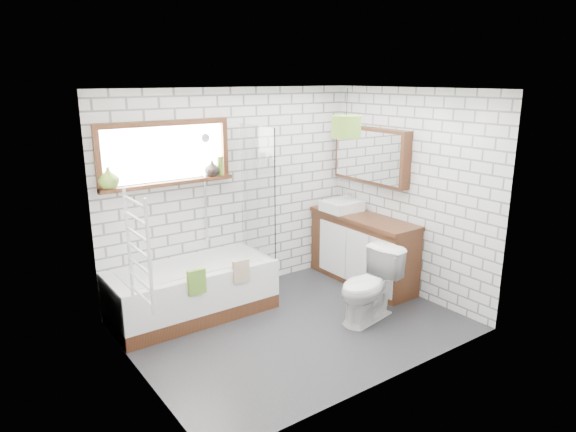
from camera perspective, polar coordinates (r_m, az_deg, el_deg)
floor at (r=5.70m, az=0.90°, el=-12.15°), size 3.40×2.60×0.01m
ceiling at (r=5.06m, az=1.02°, el=13.96°), size 3.40×2.60×0.01m
wall_back at (r=6.31m, az=-6.12°, el=2.63°), size 3.40×0.01×2.50m
wall_front at (r=4.31m, az=11.35°, el=-3.55°), size 3.40×0.01×2.50m
wall_left at (r=4.49m, az=-16.86°, el=-3.18°), size 0.01×2.60×2.50m
wall_right at (r=6.38m, az=13.37°, el=2.44°), size 0.01×2.60×2.50m
window at (r=5.81m, az=-13.40°, el=6.73°), size 1.52×0.16×0.68m
towel_radiator at (r=4.51m, az=-16.28°, el=-3.69°), size 0.06×0.52×1.00m
mirror_cabinet at (r=6.65m, az=9.20°, el=6.67°), size 0.16×1.20×0.70m
shower_riser at (r=6.07m, az=-9.22°, el=2.98°), size 0.02×0.02×1.30m
bathtub at (r=5.92m, az=-10.57°, el=-8.16°), size 1.81×0.80×0.59m
shower_screen at (r=6.00m, az=-3.39°, el=2.88°), size 0.02×0.72×1.50m
towel_green at (r=5.43m, az=-10.12°, el=-7.21°), size 0.20×0.05×0.27m
towel_beige at (r=5.66m, az=-5.25°, el=-6.09°), size 0.20×0.05×0.25m
vanity at (r=6.75m, az=8.29°, el=-3.68°), size 0.51×1.57×0.90m
basin at (r=6.82m, az=5.98°, el=1.14°), size 0.46×0.41×0.14m
tap at (r=6.90m, az=7.00°, el=1.88°), size 0.03×0.03×0.17m
toilet at (r=5.74m, az=9.00°, el=-7.70°), size 0.58×0.85×0.80m
vase_olive at (r=5.60m, az=-19.30°, el=3.83°), size 0.25×0.25×0.22m
vase_dark at (r=6.04m, az=-8.41°, el=5.09°), size 0.17×0.17×0.18m
bottle at (r=6.09m, az=-7.50°, el=5.37°), size 0.09×0.09×0.22m
pendant at (r=5.61m, az=6.49°, el=9.85°), size 0.32×0.32×0.23m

